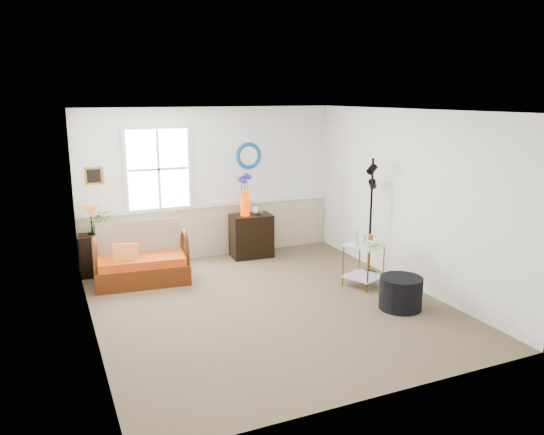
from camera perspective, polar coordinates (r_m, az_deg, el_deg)
name	(u,v)px	position (r m, az deg, el deg)	size (l,w,h in m)	color
floor	(268,305)	(7.32, -0.43, -9.35)	(4.50, 5.00, 0.01)	#736149
ceiling	(268,110)	(6.78, -0.47, 11.44)	(4.50, 5.00, 0.01)	white
walls	(268,212)	(6.94, -0.45, 0.64)	(4.51, 5.01, 2.60)	white
wainscot	(212,231)	(9.40, -6.44, -1.46)	(4.46, 0.02, 0.90)	#BAAE89
chair_rail	(212,205)	(9.29, -6.49, 1.33)	(4.46, 0.04, 0.06)	white
window	(158,169)	(8.95, -12.13, 5.11)	(1.14, 0.06, 1.44)	white
picture	(94,176)	(8.82, -18.63, 4.27)	(0.28, 0.03, 0.28)	#B0872D
mirror	(249,156)	(9.39, -2.54, 6.66)	(0.47, 0.47, 0.07)	#1760A8
loveseat	(141,254)	(8.26, -13.90, -3.81)	(1.38, 0.78, 0.90)	#4D2308
throw_pillow	(126,256)	(8.13, -15.44, -3.98)	(0.36, 0.09, 0.36)	orange
lamp_stand	(92,255)	(8.83, -18.75, -3.85)	(0.37, 0.37, 0.66)	black
table_lamp	(91,220)	(8.70, -18.86, -0.21)	(0.27, 0.27, 0.49)	#B2691E
potted_plant	(100,225)	(8.70, -18.00, -0.77)	(0.35, 0.39, 0.30)	#3C722A
cabinet	(251,236)	(9.32, -2.24, -1.97)	(0.71, 0.45, 0.76)	black
flower_vase	(245,195)	(9.12, -2.91, 2.43)	(0.21, 0.21, 0.72)	#D43800
side_table	(363,265)	(8.03, 9.80, -5.07)	(0.51, 0.51, 0.64)	#A96D2A
tabletop_items	(365,237)	(7.91, 10.00, -2.05)	(0.38, 0.38, 0.23)	silver
floor_lamp	(371,217)	(8.43, 10.57, 0.04)	(0.27, 0.27, 1.85)	black
ottoman	(401,293)	(7.33, 13.68, -7.89)	(0.57, 0.57, 0.44)	black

